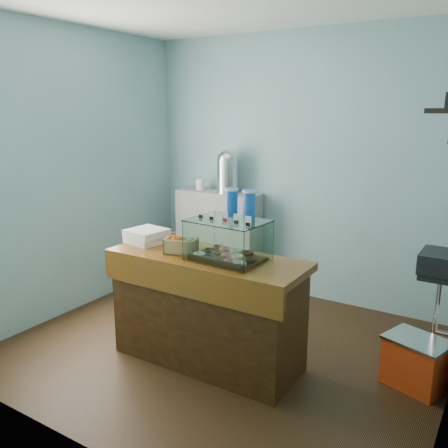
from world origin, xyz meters
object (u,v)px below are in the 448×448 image
Objects in this scene: display_case at (230,237)px; coffee_urn at (228,170)px; red_cooler at (416,362)px; counter at (207,309)px.

display_case is 1.22× the size of coffee_urn.
coffee_urn is 2.76m from red_cooler.
red_cooler is at bearing 23.98° from display_case.
counter reaches higher than red_cooler.
coffee_urn reaches higher than red_cooler.
coffee_urn reaches higher than counter.
display_case reaches higher than counter.
counter is 2.71× the size of display_case.
counter is at bearing -142.52° from red_cooler.
counter is at bearing -63.82° from coffee_urn.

